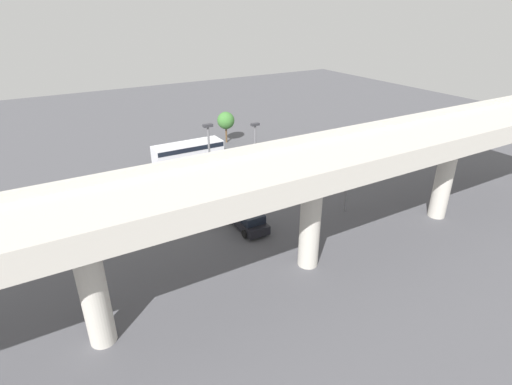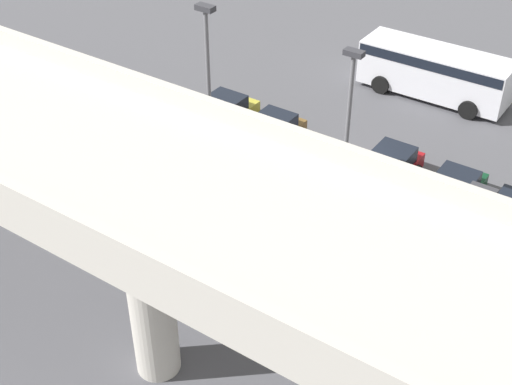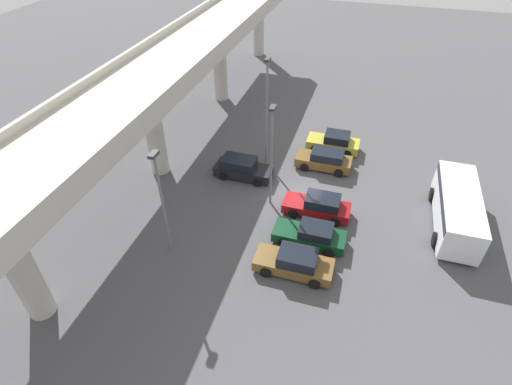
% 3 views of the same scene
% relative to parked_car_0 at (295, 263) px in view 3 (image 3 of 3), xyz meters
% --- Properties ---
extents(ground_plane, '(117.82, 117.82, 0.00)m').
position_rel_parked_car_0_xyz_m(ground_plane, '(7.06, 0.85, -0.72)').
color(ground_plane, '#4C4C51').
extents(highway_overpass, '(56.38, 6.08, 8.35)m').
position_rel_parked_car_0_xyz_m(highway_overpass, '(7.06, 12.50, 5.98)').
color(highway_overpass, '#BCB7AD').
rests_on(highway_overpass, ground_plane).
extents(parked_car_0, '(2.03, 4.67, 1.57)m').
position_rel_parked_car_0_xyz_m(parked_car_0, '(0.00, 0.00, 0.00)').
color(parked_car_0, brown).
rests_on(parked_car_0, ground_plane).
extents(parked_car_1, '(1.98, 4.61, 1.43)m').
position_rel_parked_car_0_xyz_m(parked_car_1, '(2.63, -0.47, -0.06)').
color(parked_car_1, '#0C381E').
rests_on(parked_car_1, ground_plane).
extents(parked_car_2, '(1.98, 4.61, 1.56)m').
position_rel_parked_car_0_xyz_m(parked_car_2, '(5.50, -0.44, 0.00)').
color(parked_car_2, maroon).
rests_on(parked_car_2, ground_plane).
extents(parked_car_3, '(2.07, 4.46, 1.57)m').
position_rel_parked_car_0_xyz_m(parked_car_3, '(8.25, 6.01, 0.03)').
color(parked_car_3, black).
rests_on(parked_car_3, ground_plane).
extents(parked_car_4, '(2.05, 4.40, 1.58)m').
position_rel_parked_car_0_xyz_m(parked_car_4, '(11.24, 0.05, 0.03)').
color(parked_car_4, brown).
rests_on(parked_car_4, ground_plane).
extents(parked_car_5, '(2.10, 4.38, 1.59)m').
position_rel_parked_car_0_xyz_m(parked_car_5, '(14.16, -0.28, 0.01)').
color(parked_car_5, gold).
rests_on(parked_car_5, ground_plane).
extents(shuttle_bus, '(7.70, 2.73, 2.54)m').
position_rel_parked_car_0_xyz_m(shuttle_bus, '(7.09, -9.34, 0.80)').
color(shuttle_bus, silver).
rests_on(shuttle_bus, ground_plane).
extents(lamp_post_near_aisle, '(0.70, 0.35, 8.66)m').
position_rel_parked_car_0_xyz_m(lamp_post_near_aisle, '(10.70, 4.79, 4.31)').
color(lamp_post_near_aisle, slate).
rests_on(lamp_post_near_aisle, ground_plane).
extents(lamp_post_mid_lot, '(0.70, 0.35, 7.26)m').
position_rel_parked_car_0_xyz_m(lamp_post_mid_lot, '(-0.52, 7.86, 3.58)').
color(lamp_post_mid_lot, slate).
rests_on(lamp_post_mid_lot, ground_plane).
extents(lamp_post_by_overpass, '(0.70, 0.35, 7.61)m').
position_rel_parked_car_0_xyz_m(lamp_post_by_overpass, '(5.76, 3.06, 3.76)').
color(lamp_post_by_overpass, slate).
rests_on(lamp_post_by_overpass, ground_plane).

